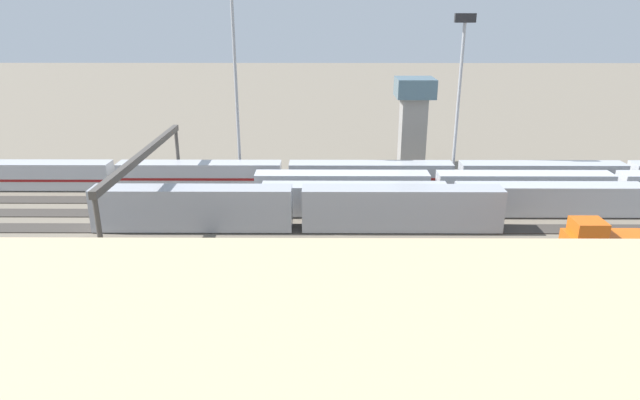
{
  "coord_description": "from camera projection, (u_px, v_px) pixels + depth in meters",
  "views": [
    {
      "loc": [
        3.44,
        61.74,
        24.57
      ],
      "look_at": [
        3.78,
        -0.7,
        2.5
      ],
      "focal_mm": 30.69,
      "sensor_mm": 36.0,
      "label": 1
    }
  ],
  "objects": [
    {
      "name": "ground_plane",
      "position": [
        351.0,
        221.0,
        66.38
      ],
      "size": [
        400.0,
        400.0,
        0.0
      ],
      "primitive_type": "plane",
      "color": "#756B5B"
    },
    {
      "name": "track_bed_0",
      "position": [
        347.0,
        189.0,
        78.15
      ],
      "size": [
        140.0,
        2.8,
        0.12
      ],
      "primitive_type": "cube",
      "color": "#3D3833",
      "rests_on": "ground_plane"
    },
    {
      "name": "track_bed_1",
      "position": [
        348.0,
        200.0,
        73.43
      ],
      "size": [
        140.0,
        2.8,
        0.12
      ],
      "primitive_type": "cube",
      "color": "#3D3833",
      "rests_on": "ground_plane"
    },
    {
      "name": "track_bed_2",
      "position": [
        350.0,
        214.0,
        68.72
      ],
      "size": [
        140.0,
        2.8,
        0.12
      ],
      "primitive_type": "cube",
      "color": "#3D3833",
      "rests_on": "ground_plane"
    },
    {
      "name": "track_bed_3",
      "position": [
        352.0,
        229.0,
        64.01
      ],
      "size": [
        140.0,
        2.8,
        0.12
      ],
      "primitive_type": "cube",
      "color": "#3D3833",
      "rests_on": "ground_plane"
    },
    {
      "name": "track_bed_4",
      "position": [
        354.0,
        246.0,
        59.29
      ],
      "size": [
        140.0,
        2.8,
        0.12
      ],
      "primitive_type": "cube",
      "color": "#3D3833",
      "rests_on": "ground_plane"
    },
    {
      "name": "track_bed_5",
      "position": [
        357.0,
        267.0,
        54.58
      ],
      "size": [
        140.0,
        2.8,
        0.12
      ],
      "primitive_type": "cube",
      "color": "#3D3833",
      "rests_on": "ground_plane"
    },
    {
      "name": "train_on_track_3",
      "position": [
        297.0,
        208.0,
        63.18
      ],
      "size": [
        47.2,
        3.0,
        5.0
      ],
      "color": "#A8AAB2",
      "rests_on": "ground_plane"
    },
    {
      "name": "train_on_track_2",
      "position": [
        549.0,
        199.0,
        67.94
      ],
      "size": [
        71.4,
        3.0,
        3.8
      ],
      "color": "#B7BABF",
      "rests_on": "ground_plane"
    },
    {
      "name": "train_on_track_5",
      "position": [
        612.0,
        248.0,
        53.75
      ],
      "size": [
        10.0,
        3.0,
        5.0
      ],
      "color": "#D85914",
      "rests_on": "ground_plane"
    },
    {
      "name": "train_on_track_0",
      "position": [
        370.0,
        176.0,
        77.48
      ],
      "size": [
        119.8,
        3.06,
        3.8
      ],
      "color": "#B7BABF",
      "rests_on": "ground_plane"
    },
    {
      "name": "train_on_track_1",
      "position": [
        524.0,
        187.0,
        72.66
      ],
      "size": [
        71.4,
        3.0,
        3.8
      ],
      "color": "silver",
      "rests_on": "ground_plane"
    },
    {
      "name": "light_mast_0",
      "position": [
        235.0,
        57.0,
        75.19
      ],
      "size": [
        2.8,
        0.7,
        28.6
      ],
      "color": "#9EA0A5",
      "rests_on": "ground_plane"
    },
    {
      "name": "light_mast_2",
      "position": [
        460.0,
        77.0,
        75.27
      ],
      "size": [
        2.8,
        0.7,
        23.82
      ],
      "color": "#9EA0A5",
      "rests_on": "ground_plane"
    },
    {
      "name": "signal_gantry",
      "position": [
        144.0,
        161.0,
        63.99
      ],
      "size": [
        0.7,
        30.0,
        8.8
      ],
      "color": "#4C4742",
      "rests_on": "ground_plane"
    },
    {
      "name": "control_tower",
      "position": [
        413.0,
        115.0,
        87.5
      ],
      "size": [
        6.0,
        6.0,
        14.11
      ],
      "color": "gray",
      "rests_on": "ground_plane"
    }
  ]
}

